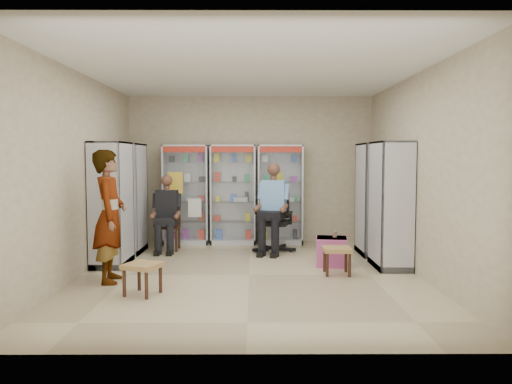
{
  "coord_description": "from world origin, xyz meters",
  "views": [
    {
      "loc": [
        0.07,
        -7.33,
        1.75
      ],
      "look_at": [
        0.1,
        0.7,
        1.19
      ],
      "focal_mm": 35.0,
      "sensor_mm": 36.0,
      "label": 1
    }
  ],
  "objects_px": {
    "cabinet_left_near": "(112,204)",
    "seated_shopkeeper": "(274,211)",
    "cabinet_right_far": "(374,199)",
    "pink_trunk": "(331,251)",
    "cabinet_left_far": "(129,198)",
    "standing_man": "(110,216)",
    "woven_stool_a": "(337,261)",
    "wooden_chair": "(168,225)",
    "office_chair": "(274,219)",
    "woven_stool_b": "(143,279)",
    "cabinet_back_right": "(280,194)",
    "cabinet_back_left": "(186,194)",
    "cabinet_right_near": "(390,205)",
    "cabinet_back_mid": "(233,194)"
  },
  "relations": [
    {
      "from": "cabinet_back_mid",
      "to": "pink_trunk",
      "type": "bearing_deg",
      "value": -51.21
    },
    {
      "from": "standing_man",
      "to": "cabinet_left_near",
      "type": "bearing_deg",
      "value": 6.72
    },
    {
      "from": "standing_man",
      "to": "woven_stool_a",
      "type": "bearing_deg",
      "value": -90.07
    },
    {
      "from": "cabinet_left_near",
      "to": "woven_stool_b",
      "type": "bearing_deg",
      "value": 26.48
    },
    {
      "from": "standing_man",
      "to": "cabinet_right_near",
      "type": "bearing_deg",
      "value": -85.56
    },
    {
      "from": "cabinet_back_mid",
      "to": "office_chair",
      "type": "height_order",
      "value": "cabinet_back_mid"
    },
    {
      "from": "cabinet_right_far",
      "to": "woven_stool_a",
      "type": "height_order",
      "value": "cabinet_right_far"
    },
    {
      "from": "cabinet_back_mid",
      "to": "cabinet_right_near",
      "type": "distance_m",
      "value": 3.41
    },
    {
      "from": "cabinet_left_far",
      "to": "woven_stool_a",
      "type": "bearing_deg",
      "value": 63.57
    },
    {
      "from": "cabinet_back_left",
      "to": "cabinet_back_right",
      "type": "distance_m",
      "value": 1.9
    },
    {
      "from": "cabinet_back_right",
      "to": "cabinet_back_mid",
      "type": "bearing_deg",
      "value": 180.0
    },
    {
      "from": "cabinet_back_right",
      "to": "woven_stool_a",
      "type": "relative_size",
      "value": 4.9
    },
    {
      "from": "cabinet_back_left",
      "to": "office_chair",
      "type": "xyz_separation_m",
      "value": [
        1.74,
        -0.86,
        -0.39
      ]
    },
    {
      "from": "cabinet_back_right",
      "to": "cabinet_right_near",
      "type": "distance_m",
      "value": 2.76
    },
    {
      "from": "office_chair",
      "to": "woven_stool_b",
      "type": "height_order",
      "value": "office_chair"
    },
    {
      "from": "woven_stool_a",
      "to": "cabinet_left_near",
      "type": "bearing_deg",
      "value": 169.43
    },
    {
      "from": "cabinet_back_left",
      "to": "cabinet_back_right",
      "type": "height_order",
      "value": "same"
    },
    {
      "from": "pink_trunk",
      "to": "woven_stool_a",
      "type": "relative_size",
      "value": 1.17
    },
    {
      "from": "cabinet_right_far",
      "to": "woven_stool_a",
      "type": "bearing_deg",
      "value": 149.58
    },
    {
      "from": "cabinet_right_far",
      "to": "cabinet_left_near",
      "type": "height_order",
      "value": "same"
    },
    {
      "from": "cabinet_right_far",
      "to": "seated_shopkeeper",
      "type": "relative_size",
      "value": 1.3
    },
    {
      "from": "cabinet_left_near",
      "to": "standing_man",
      "type": "relative_size",
      "value": 1.08
    },
    {
      "from": "cabinet_back_right",
      "to": "pink_trunk",
      "type": "distance_m",
      "value": 2.34
    },
    {
      "from": "cabinet_back_right",
      "to": "seated_shopkeeper",
      "type": "height_order",
      "value": "cabinet_back_right"
    },
    {
      "from": "seated_shopkeeper",
      "to": "cabinet_left_far",
      "type": "bearing_deg",
      "value": -164.37
    },
    {
      "from": "cabinet_left_near",
      "to": "seated_shopkeeper",
      "type": "bearing_deg",
      "value": 112.82
    },
    {
      "from": "cabinet_back_mid",
      "to": "pink_trunk",
      "type": "distance_m",
      "value": 2.79
    },
    {
      "from": "cabinet_back_left",
      "to": "seated_shopkeeper",
      "type": "distance_m",
      "value": 1.97
    },
    {
      "from": "cabinet_left_near",
      "to": "seated_shopkeeper",
      "type": "relative_size",
      "value": 1.3
    },
    {
      "from": "cabinet_right_far",
      "to": "pink_trunk",
      "type": "height_order",
      "value": "cabinet_right_far"
    },
    {
      "from": "cabinet_right_far",
      "to": "cabinet_left_near",
      "type": "xyz_separation_m",
      "value": [
        -4.46,
        -0.9,
        0.0
      ]
    },
    {
      "from": "cabinet_back_left",
      "to": "woven_stool_b",
      "type": "xyz_separation_m",
      "value": [
        -0.05,
        -3.8,
        -0.8
      ]
    },
    {
      "from": "cabinet_back_right",
      "to": "cabinet_left_near",
      "type": "distance_m",
      "value": 3.48
    },
    {
      "from": "cabinet_left_far",
      "to": "cabinet_left_near",
      "type": "distance_m",
      "value": 1.1
    },
    {
      "from": "cabinet_back_right",
      "to": "cabinet_right_far",
      "type": "bearing_deg",
      "value": -34.73
    },
    {
      "from": "cabinet_back_mid",
      "to": "cabinet_right_far",
      "type": "relative_size",
      "value": 1.0
    },
    {
      "from": "woven_stool_b",
      "to": "cabinet_left_near",
      "type": "bearing_deg",
      "value": 116.48
    },
    {
      "from": "woven_stool_a",
      "to": "standing_man",
      "type": "height_order",
      "value": "standing_man"
    },
    {
      "from": "cabinet_left_far",
      "to": "seated_shopkeeper",
      "type": "xyz_separation_m",
      "value": [
        2.67,
        0.02,
        -0.23
      ]
    },
    {
      "from": "cabinet_back_right",
      "to": "seated_shopkeeper",
      "type": "xyz_separation_m",
      "value": [
        -0.16,
        -0.91,
        -0.23
      ]
    },
    {
      "from": "cabinet_right_near",
      "to": "office_chair",
      "type": "relative_size",
      "value": 1.65
    },
    {
      "from": "cabinet_right_near",
      "to": "standing_man",
      "type": "xyz_separation_m",
      "value": [
        -4.18,
        -0.89,
        -0.07
      ]
    },
    {
      "from": "cabinet_back_left",
      "to": "cabinet_back_mid",
      "type": "distance_m",
      "value": 0.95
    },
    {
      "from": "cabinet_right_near",
      "to": "cabinet_back_mid",
      "type": "bearing_deg",
      "value": 49.16
    },
    {
      "from": "cabinet_right_near",
      "to": "standing_man",
      "type": "relative_size",
      "value": 1.08
    },
    {
      "from": "cabinet_left_near",
      "to": "standing_man",
      "type": "xyz_separation_m",
      "value": [
        0.28,
        -1.09,
        -0.07
      ]
    },
    {
      "from": "cabinet_left_near",
      "to": "wooden_chair",
      "type": "xyz_separation_m",
      "value": [
        0.68,
        1.3,
        -0.53
      ]
    },
    {
      "from": "cabinet_left_far",
      "to": "cabinet_left_near",
      "type": "relative_size",
      "value": 1.0
    },
    {
      "from": "cabinet_back_right",
      "to": "cabinet_right_far",
      "type": "distance_m",
      "value": 1.98
    },
    {
      "from": "wooden_chair",
      "to": "standing_man",
      "type": "distance_m",
      "value": 2.47
    }
  ]
}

